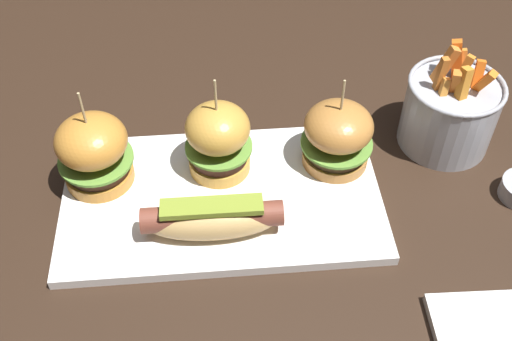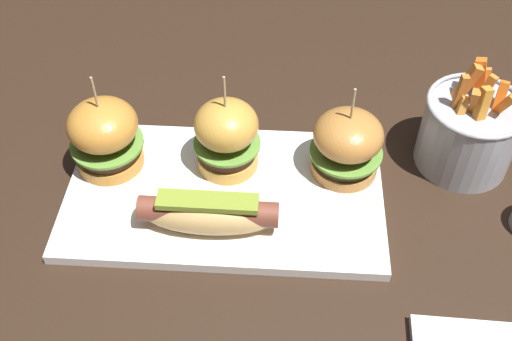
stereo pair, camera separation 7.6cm
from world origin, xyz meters
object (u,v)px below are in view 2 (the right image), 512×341
at_px(platter_main, 225,194).
at_px(slider_right, 347,144).
at_px(hot_dog, 208,213).
at_px(slider_left, 105,135).
at_px(fries_bucket, 469,131).
at_px(slider_center, 225,136).

bearing_deg(platter_main, slider_right, 17.19).
xyz_separation_m(hot_dog, slider_left, (-0.14, 0.10, 0.02)).
height_order(platter_main, slider_left, slider_left).
height_order(slider_left, fries_bucket, slider_left).
height_order(platter_main, fries_bucket, fries_bucket).
bearing_deg(slider_left, platter_main, -14.67).
bearing_deg(platter_main, fries_bucket, 15.57).
bearing_deg(fries_bucket, slider_center, -172.89).
xyz_separation_m(platter_main, slider_center, (-0.00, 0.05, 0.06)).
bearing_deg(fries_bucket, platter_main, -164.43).
relative_size(slider_right, fries_bucket, 0.91).
distance_m(platter_main, hot_dog, 0.07).
bearing_deg(hot_dog, platter_main, 78.21).
distance_m(hot_dog, slider_center, 0.11).
bearing_deg(platter_main, hot_dog, -101.79).
bearing_deg(slider_left, fries_bucket, 5.70).
bearing_deg(slider_center, slider_right, -0.23).
relative_size(platter_main, slider_left, 2.83).
distance_m(slider_center, slider_right, 0.16).
xyz_separation_m(platter_main, slider_left, (-0.16, 0.04, 0.06)).
height_order(hot_dog, slider_center, slider_center).
height_order(slider_center, slider_right, slider_center).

